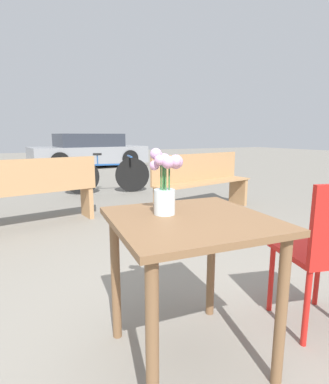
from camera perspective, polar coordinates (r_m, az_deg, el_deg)
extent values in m
plane|color=gray|center=(1.76, 4.54, -28.85)|extent=(40.00, 40.00, 0.00)
cube|color=brown|center=(1.41, 4.99, -5.37)|extent=(0.78, 0.78, 0.03)
cylinder|color=brown|center=(1.23, -2.34, -27.66)|extent=(0.05, 0.05, 0.72)
cylinder|color=brown|center=(1.50, 21.34, -20.64)|extent=(0.05, 0.05, 0.72)
cylinder|color=brown|center=(1.72, -9.29, -15.78)|extent=(0.05, 0.05, 0.72)
cylinder|color=brown|center=(1.92, 8.87, -12.78)|extent=(0.05, 0.05, 0.72)
cylinder|color=silver|center=(1.44, 0.00, -1.89)|extent=(0.10, 0.10, 0.12)
cylinder|color=silver|center=(1.45, 0.00, -2.83)|extent=(0.09, 0.09, 0.07)
cylinder|color=#337038|center=(1.44, 0.93, 0.50)|extent=(0.01, 0.01, 0.22)
sphere|color=#CC99C6|center=(1.42, 2.16, 5.76)|extent=(0.07, 0.07, 0.07)
cylinder|color=#337038|center=(1.45, -0.05, 0.68)|extent=(0.01, 0.01, 0.22)
sphere|color=#CC99C6|center=(1.47, -0.11, 6.02)|extent=(0.07, 0.07, 0.07)
cylinder|color=#337038|center=(1.44, -0.70, 1.33)|extent=(0.01, 0.01, 0.26)
sphere|color=#CC99C6|center=(1.44, -1.66, 7.24)|extent=(0.06, 0.06, 0.06)
cylinder|color=#337038|center=(1.43, -0.69, 0.28)|extent=(0.01, 0.01, 0.21)
sphere|color=#CC99C6|center=(1.40, -1.93, 5.08)|extent=(0.05, 0.05, 0.05)
cylinder|color=#337038|center=(1.41, -0.33, 0.72)|extent=(0.01, 0.01, 0.24)
sphere|color=#CC99C6|center=(1.37, -0.92, 6.10)|extent=(0.05, 0.05, 0.05)
cylinder|color=#337038|center=(1.41, 0.24, 0.46)|extent=(0.01, 0.01, 0.23)
sphere|color=#CC99C6|center=(1.36, 0.66, 5.69)|extent=(0.06, 0.06, 0.06)
cylinder|color=#337038|center=(1.42, 0.89, 0.56)|extent=(0.01, 0.01, 0.23)
sphere|color=#CC99C6|center=(1.39, 2.06, 5.80)|extent=(0.05, 0.05, 0.05)
cube|color=red|center=(1.99, 26.94, -10.18)|extent=(0.49, 0.49, 0.03)
cylinder|color=red|center=(2.11, 19.65, -15.29)|extent=(0.03, 0.03, 0.44)
cylinder|color=red|center=(2.29, 27.12, -13.68)|extent=(0.03, 0.03, 0.44)
cylinder|color=red|center=(1.86, 25.42, -19.38)|extent=(0.03, 0.03, 0.44)
cube|color=tan|center=(4.02, -26.87, -0.16)|extent=(1.97, 0.64, 0.02)
cube|color=tan|center=(3.83, -26.76, 2.56)|extent=(1.93, 0.32, 0.40)
cube|color=tan|center=(4.28, -14.54, -1.77)|extent=(0.11, 0.33, 0.43)
cube|color=tan|center=(4.42, 7.60, 1.84)|extent=(1.72, 0.65, 0.02)
cube|color=tan|center=(4.51, 6.22, 4.74)|extent=(1.66, 0.33, 0.40)
cube|color=tan|center=(5.04, 13.82, 0.12)|extent=(0.12, 0.33, 0.43)
cube|color=tan|center=(3.96, -0.49, -2.43)|extent=(0.12, 0.33, 0.43)
cylinder|color=black|center=(5.92, -15.56, 2.81)|extent=(0.67, 0.17, 0.68)
cylinder|color=black|center=(5.99, -6.14, 3.24)|extent=(0.67, 0.17, 0.68)
cube|color=#235199|center=(5.91, -10.90, 5.15)|extent=(0.87, 0.21, 0.03)
cylinder|color=#235199|center=(5.89, -12.65, 6.05)|extent=(0.02, 0.02, 0.20)
cube|color=black|center=(5.88, -12.69, 7.04)|extent=(0.17, 0.09, 0.04)
cube|color=#235199|center=(5.95, -6.68, 6.78)|extent=(0.13, 0.44, 0.02)
cube|color=gray|center=(10.92, -14.15, 6.88)|extent=(4.00, 1.95, 0.58)
cube|color=#2D333D|center=(10.90, -14.27, 9.56)|extent=(2.25, 1.67, 0.44)
cylinder|color=black|center=(9.87, -19.33, 5.44)|extent=(0.61, 0.23, 0.60)
cylinder|color=black|center=(11.36, -21.12, 5.96)|extent=(0.61, 0.23, 0.60)
cylinder|color=black|center=(10.67, -6.65, 6.34)|extent=(0.61, 0.23, 0.60)
cylinder|color=black|center=(12.06, -9.84, 6.76)|extent=(0.61, 0.23, 0.60)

